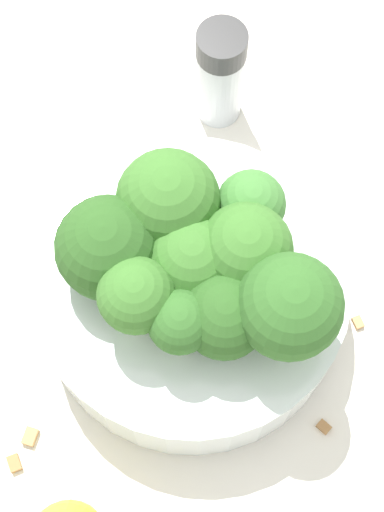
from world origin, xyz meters
The scene contains 16 objects.
ground_plane centered at (0.00, 0.00, 0.00)m, with size 3.00×3.00×0.00m, color silver.
bowl centered at (0.00, 0.00, 0.03)m, with size 0.17×0.17×0.05m, color silver.
broccoli_floret_0 centered at (0.00, 0.00, 0.08)m, with size 0.05×0.05×0.05m.
broccoli_floret_1 centered at (-0.02, -0.03, 0.08)m, with size 0.04×0.04×0.05m.
broccoli_floret_2 centered at (0.02, 0.03, 0.09)m, with size 0.05×0.05×0.06m.
broccoli_floret_3 centered at (0.04, -0.01, 0.08)m, with size 0.04×0.04×0.05m.
broccoli_floret_4 centered at (-0.02, 0.04, 0.08)m, with size 0.06×0.06×0.06m.
broccoli_floret_5 centered at (0.00, -0.06, 0.09)m, with size 0.05×0.05×0.07m.
broccoli_floret_6 centered at (0.02, -0.02, 0.09)m, with size 0.05×0.05×0.06m.
broccoli_floret_7 centered at (-0.03, -0.01, 0.08)m, with size 0.03×0.03×0.05m.
broccoli_floret_8 centered at (-0.03, 0.01, 0.09)m, with size 0.04×0.04×0.06m.
pepper_shaker centered at (0.13, 0.06, 0.04)m, with size 0.03×0.03×0.08m.
almond_crumb_0 centered at (-0.11, 0.04, 0.00)m, with size 0.01×0.01×0.01m, color #AD7F4C.
almond_crumb_1 centered at (0.04, -0.09, 0.00)m, with size 0.01×0.01×0.01m, color #AD7F4C.
almond_crumb_2 centered at (-0.13, 0.04, 0.00)m, with size 0.01×0.01×0.01m, color olive.
almond_crumb_3 centered at (-0.02, -0.10, 0.00)m, with size 0.01×0.01×0.01m, color olive.
Camera 1 is at (-0.13, -0.08, 0.49)m, focal length 60.00 mm.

